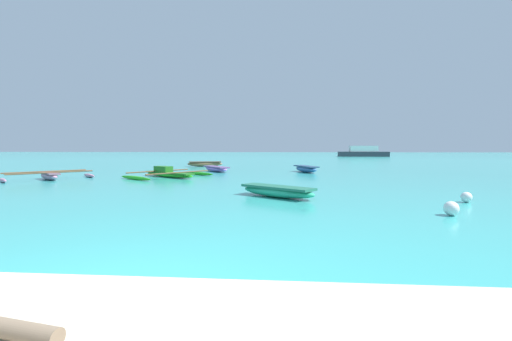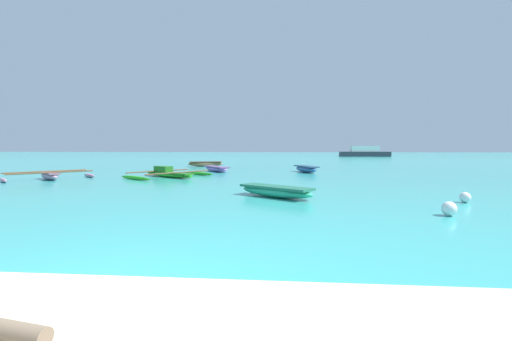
# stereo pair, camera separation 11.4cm
# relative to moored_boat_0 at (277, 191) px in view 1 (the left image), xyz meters

# --- Properties ---
(ground_plane) EXTENTS (240.00, 240.00, 0.00)m
(ground_plane) POSITION_rel_moored_boat_0_xyz_m (-1.73, -8.59, -0.21)
(ground_plane) COLOR #38ADA8
(moored_boat_0) EXTENTS (2.80, 2.34, 0.38)m
(moored_boat_0) POSITION_rel_moored_boat_0_xyz_m (0.00, 0.00, 0.00)
(moored_boat_0) COLOR #29AA7F
(moored_boat_0) RESTS_ON ground_plane
(moored_boat_1) EXTENTS (4.82, 5.16, 0.60)m
(moored_boat_1) POSITION_rel_moored_boat_0_xyz_m (-6.32, 7.34, -0.02)
(moored_boat_1) COLOR green
(moored_boat_1) RESTS_ON ground_plane
(moored_boat_2) EXTENTS (1.73, 2.81, 0.44)m
(moored_boat_2) POSITION_rel_moored_boat_0_xyz_m (1.73, 11.78, 0.03)
(moored_boat_2) COLOR #3769A5
(moored_boat_2) RESTS_ON ground_plane
(moored_boat_3) EXTENTS (2.47, 3.00, 0.37)m
(moored_boat_3) POSITION_rel_moored_boat_0_xyz_m (-4.48, 12.02, -0.01)
(moored_boat_3) COLOR #AF79DC
(moored_boat_3) RESTS_ON ground_plane
(moored_boat_4) EXTENTS (3.14, 1.40, 0.45)m
(moored_boat_4) POSITION_rel_moored_boat_0_xyz_m (-6.69, 18.17, 0.04)
(moored_boat_4) COLOR #8D6441
(moored_boat_4) RESTS_ON ground_plane
(moored_boat_5) EXTENTS (3.91, 4.18, 0.44)m
(moored_boat_5) POSITION_rel_moored_boat_0_xyz_m (-11.99, 5.35, -0.01)
(moored_boat_5) COLOR #BE85A3
(moored_boat_5) RESTS_ON ground_plane
(mooring_buoy_0) EXTENTS (0.36, 0.36, 0.36)m
(mooring_buoy_0) POSITION_rel_moored_boat_0_xyz_m (4.33, -2.82, -0.03)
(mooring_buoy_0) COLOR white
(mooring_buoy_0) RESTS_ON ground_plane
(mooring_buoy_1) EXTENTS (0.32, 0.32, 0.32)m
(mooring_buoy_1) POSITION_rel_moored_boat_0_xyz_m (5.79, -0.66, -0.05)
(mooring_buoy_1) COLOR white
(mooring_buoy_1) RESTS_ON ground_plane
(distant_ferry) EXTENTS (9.04, 1.99, 1.99)m
(distant_ferry) POSITION_rel_moored_boat_0_xyz_m (14.96, 53.11, 0.60)
(distant_ferry) COLOR #2D333D
(distant_ferry) RESTS_ON ground_plane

